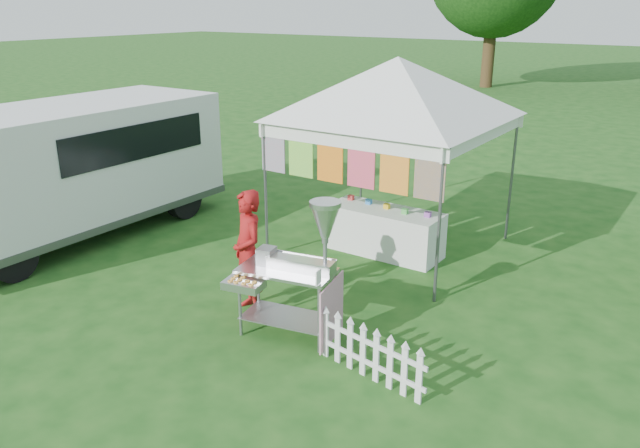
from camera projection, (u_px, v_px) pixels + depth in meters
The scene contains 7 objects.
ground at pixel (250, 336), 7.42m from camera, with size 120.00×120.00×0.00m, color #164714.
canopy_main at pixel (398, 57), 9.14m from camera, with size 4.24×4.24×3.45m.
donut_cart at pixel (300, 259), 7.05m from camera, with size 1.25×1.06×1.71m.
vendor at pixel (248, 252), 7.79m from camera, with size 0.58×0.38×1.60m, color maroon.
cargo_van at pixel (74, 166), 10.40m from camera, with size 2.13×5.27×2.18m.
picket_fence at pixel (369, 354), 6.49m from camera, with size 1.42×0.27×0.56m.
display_table at pixel (384, 231), 9.78m from camera, with size 1.80×0.70×0.72m, color white.
Camera 1 is at (4.38, -4.93, 3.75)m, focal length 35.00 mm.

